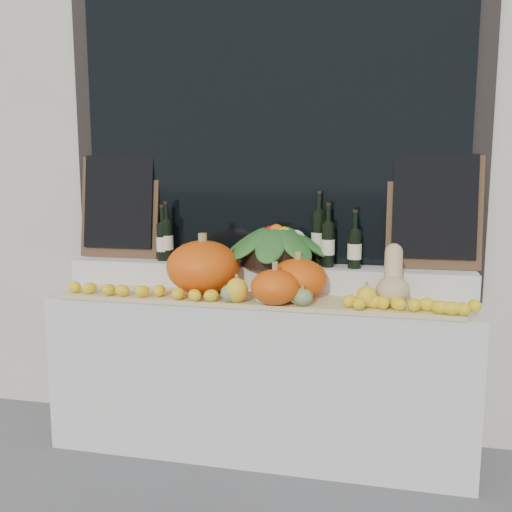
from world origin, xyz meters
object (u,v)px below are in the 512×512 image
(butternut_squash, at_px, (393,281))
(produce_bowl, at_px, (276,245))
(wine_bottle_tall, at_px, (319,237))
(pumpkin_left, at_px, (203,267))
(pumpkin_right, at_px, (298,278))

(butternut_squash, distance_m, produce_bowl, 0.70)
(wine_bottle_tall, bearing_deg, butternut_squash, -37.85)
(pumpkin_left, height_order, pumpkin_right, pumpkin_left)
(pumpkin_right, height_order, wine_bottle_tall, wine_bottle_tall)
(pumpkin_left, bearing_deg, butternut_squash, -2.52)
(pumpkin_left, xyz_separation_m, butternut_squash, (1.01, -0.04, -0.03))
(pumpkin_right, distance_m, produce_bowl, 0.30)
(pumpkin_left, distance_m, butternut_squash, 1.01)
(pumpkin_right, height_order, produce_bowl, produce_bowl)
(butternut_squash, bearing_deg, pumpkin_right, 175.65)
(wine_bottle_tall, bearing_deg, pumpkin_right, -104.60)
(pumpkin_left, bearing_deg, pumpkin_right, -0.82)
(pumpkin_right, distance_m, wine_bottle_tall, 0.35)
(pumpkin_right, bearing_deg, wine_bottle_tall, 75.40)
(butternut_squash, xyz_separation_m, wine_bottle_tall, (-0.41, 0.32, 0.17))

